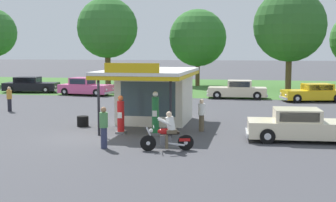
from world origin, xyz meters
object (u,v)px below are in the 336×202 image
featured_classic_sedan (303,126)px  parked_car_back_row_centre_right (85,87)px  parked_car_back_row_left (314,93)px  bystander_standing_back_lot (202,114)px  bystander_strolling_foreground (104,126)px  parked_car_back_row_centre_left (31,85)px  gas_pump_offside (155,115)px  bystander_admiring_sedan (9,98)px  gas_pump_nearside (121,116)px  motorcycle_with_rider (168,134)px  spare_tire_stack (83,121)px  parked_car_back_row_far_right (238,90)px  parked_car_back_row_right (158,88)px

featured_classic_sedan → parked_car_back_row_centre_right: bearing=133.7°
parked_car_back_row_left → bystander_standing_back_lot: size_ratio=3.20×
featured_classic_sedan → bystander_strolling_foreground: bystander_strolling_foreground is taller
parked_car_back_row_centre_left → parked_car_back_row_centre_right: 6.19m
parked_car_back_row_centre_left → gas_pump_offside: bearing=-49.7°
parked_car_back_row_centre_right → bystander_admiring_sedan: 11.30m
gas_pump_nearside → motorcycle_with_rider: (2.95, -3.32, -0.18)m
bystander_admiring_sedan → bystander_strolling_foreground: (9.73, -9.73, 0.06)m
parked_car_back_row_centre_left → spare_tire_stack: parked_car_back_row_centre_left is taller
parked_car_back_row_far_right → bystander_admiring_sedan: size_ratio=3.09×
bystander_admiring_sedan → motorcycle_with_rider: bearing=-37.9°
gas_pump_offside → parked_car_back_row_centre_left: gas_pump_offside is taller
gas_pump_nearside → parked_car_back_row_right: gas_pump_nearside is taller
parked_car_back_row_far_right → bystander_standing_back_lot: 16.00m
bystander_admiring_sedan → featured_classic_sedan: bearing=-20.1°
parked_car_back_row_far_right → bystander_strolling_foreground: bystander_strolling_foreground is taller
parked_car_back_row_left → parked_car_back_row_far_right: bearing=168.7°
gas_pump_nearside → gas_pump_offside: bearing=0.0°
gas_pump_offside → motorcycle_with_rider: size_ratio=0.98×
parked_car_back_row_right → bystander_strolling_foreground: (2.45, -21.67, 0.25)m
motorcycle_with_rider → bystander_strolling_foreground: bearing=-178.2°
bystander_admiring_sedan → parked_car_back_row_far_right: bearing=37.7°
parked_car_back_row_far_right → gas_pump_nearside: bearing=-105.5°
bystander_strolling_foreground → parked_car_back_row_left: bearing=61.9°
parked_car_back_row_left → bystander_standing_back_lot: bystander_standing_back_lot is taller
parked_car_back_row_far_right → spare_tire_stack: 17.37m
parked_car_back_row_right → bystander_admiring_sedan: 13.99m
parked_car_back_row_centre_right → bystander_admiring_sedan: size_ratio=3.12×
parked_car_back_row_left → bystander_standing_back_lot: bearing=-115.3°
motorcycle_with_rider → bystander_strolling_foreground: bystander_strolling_foreground is taller
parked_car_back_row_left → parked_car_back_row_far_right: size_ratio=1.02×
parked_car_back_row_right → featured_classic_sedan: bearing=-60.2°
motorcycle_with_rider → gas_pump_offside: bearing=110.5°
bystander_strolling_foreground → parked_car_back_row_centre_left: bearing=123.4°
parked_car_back_row_right → spare_tire_stack: (-0.41, -16.67, -0.39)m
spare_tire_stack → parked_car_back_row_centre_left: bearing=124.4°
gas_pump_offside → parked_car_back_row_centre_right: bearing=120.3°
gas_pump_nearside → parked_car_back_row_centre_right: size_ratio=0.37×
bystander_strolling_foreground → spare_tire_stack: (-2.86, 5.00, -0.64)m
bystander_strolling_foreground → bystander_admiring_sedan: bearing=135.0°
bystander_admiring_sedan → spare_tire_stack: bearing=-34.5°
bystander_strolling_foreground → parked_car_back_row_centre_right: bearing=112.9°
featured_classic_sedan → parked_car_back_row_left: size_ratio=1.03×
parked_car_back_row_centre_left → bystander_strolling_foreground: 26.99m
featured_classic_sedan → gas_pump_offside: bearing=178.2°
bystander_admiring_sedan → bystander_standing_back_lot: bearing=-20.7°
motorcycle_with_rider → parked_car_back_row_centre_left: motorcycle_with_rider is taller
featured_classic_sedan → parked_car_back_row_right: (-10.59, 18.49, 0.01)m
gas_pump_nearside → bystander_standing_back_lot: 3.98m
parked_car_back_row_left → parked_car_back_row_centre_right: parked_car_back_row_centre_right is taller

